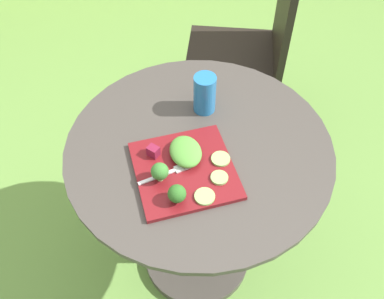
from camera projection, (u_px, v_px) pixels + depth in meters
ground_plane at (197, 257)px, 1.86m from camera, size 12.00×12.00×0.00m
patio_table at (198, 201)px, 1.52m from camera, size 0.81×0.81×0.74m
patio_chair at (254, 43)px, 1.96m from camera, size 0.57×0.57×0.90m
salad_plate at (185, 170)px, 1.21m from camera, size 0.28×0.28×0.01m
drinking_glass at (205, 95)px, 1.34m from camera, size 0.07×0.07×0.13m
fork at (169, 172)px, 1.20m from camera, size 0.15×0.04×0.00m
lettuce_mound at (186, 152)px, 1.22m from camera, size 0.09×0.12×0.04m
broccoli_floret_0 at (177, 194)px, 1.12m from camera, size 0.05×0.05×0.06m
broccoli_floret_1 at (160, 172)px, 1.16m from camera, size 0.05×0.05×0.06m
cucumber_slice_0 at (219, 178)px, 1.19m from camera, size 0.05×0.05×0.01m
cucumber_slice_1 at (221, 159)px, 1.23m from camera, size 0.05×0.05×0.01m
cucumber_slice_2 at (205, 196)px, 1.15m from camera, size 0.06×0.06×0.01m
beet_chunk_0 at (153, 151)px, 1.23m from camera, size 0.04×0.04×0.03m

